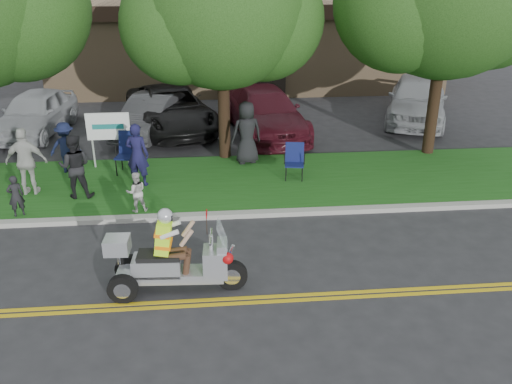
{
  "coord_description": "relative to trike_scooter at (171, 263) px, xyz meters",
  "views": [
    {
      "loc": [
        -0.0,
        -8.91,
        5.89
      ],
      "look_at": [
        1.0,
        2.0,
        1.11
      ],
      "focal_mm": 38.0,
      "sensor_mm": 36.0,
      "label": 1
    }
  ],
  "objects": [
    {
      "name": "spectator_adult_mid",
      "position": [
        -2.64,
        4.45,
        0.34
      ],
      "size": [
        0.82,
        0.64,
        1.68
      ],
      "primitive_type": "imported",
      "rotation": [
        0.0,
        0.0,
        3.15
      ],
      "color": "black",
      "rests_on": "grass_verge"
    },
    {
      "name": "curb",
      "position": [
        0.8,
        3.06,
        -0.54
      ],
      "size": [
        60.0,
        0.25,
        0.12
      ],
      "primitive_type": "cube",
      "color": "#A8A89E",
      "rests_on": "ground"
    },
    {
      "name": "grass_verge",
      "position": [
        0.8,
        5.21,
        -0.55
      ],
      "size": [
        60.0,
        4.0,
        0.1
      ],
      "primitive_type": "cube",
      "color": "#1C5316",
      "rests_on": "ground"
    },
    {
      "name": "spectator_chair_b",
      "position": [
        1.94,
        6.58,
        0.45
      ],
      "size": [
        1.04,
        0.81,
        1.89
      ],
      "primitive_type": "imported",
      "rotation": [
        0.0,
        0.0,
        3.39
      ],
      "color": "black",
      "rests_on": "grass_verge"
    },
    {
      "name": "spectator_adult_right",
      "position": [
        -3.93,
        4.77,
        0.4
      ],
      "size": [
        1.07,
        0.47,
        1.8
      ],
      "primitive_type": "imported",
      "rotation": [
        0.0,
        0.0,
        3.11
      ],
      "color": "beige",
      "rests_on": "grass_verge"
    },
    {
      "name": "trike_scooter",
      "position": [
        0.0,
        0.0,
        0.0
      ],
      "size": [
        2.64,
        0.9,
        1.73
      ],
      "rotation": [
        0.0,
        0.0,
        -0.05
      ],
      "color": "black",
      "rests_on": "ground"
    },
    {
      "name": "parked_car_far_left",
      "position": [
        -5.32,
        10.53,
        0.17
      ],
      "size": [
        2.42,
        4.75,
        1.55
      ],
      "primitive_type": "imported",
      "rotation": [
        0.0,
        0.0,
        -0.13
      ],
      "color": "#AAADB2",
      "rests_on": "ground"
    },
    {
      "name": "parked_car_left",
      "position": [
        -1.2,
        10.13,
        0.09
      ],
      "size": [
        2.71,
        4.45,
        1.39
      ],
      "primitive_type": "imported",
      "rotation": [
        0.0,
        0.0,
        -0.32
      ],
      "color": "#333436",
      "rests_on": "ground"
    },
    {
      "name": "tree_mid",
      "position": [
        1.35,
        7.25,
        3.83
      ],
      "size": [
        5.88,
        4.8,
        7.05
      ],
      "color": "#332114",
      "rests_on": "ground"
    },
    {
      "name": "centerline_near",
      "position": [
        0.8,
        -0.57,
        -0.6
      ],
      "size": [
        60.0,
        0.1,
        0.01
      ],
      "primitive_type": "cube",
      "color": "gold",
      "rests_on": "ground"
    },
    {
      "name": "ground",
      "position": [
        0.8,
        0.01,
        -0.6
      ],
      "size": [
        120.0,
        120.0,
        0.0
      ],
      "primitive_type": "plane",
      "color": "#28282B",
      "rests_on": "ground"
    },
    {
      "name": "spectator_chair_a",
      "position": [
        -3.29,
        6.3,
        0.24
      ],
      "size": [
        1.0,
        0.62,
        1.48
      ],
      "primitive_type": "imported",
      "rotation": [
        0.0,
        0.0,
        3.06
      ],
      "color": "#151C3C",
      "rests_on": "grass_verge"
    },
    {
      "name": "child_left",
      "position": [
        -3.85,
        3.41,
        0.02
      ],
      "size": [
        0.45,
        0.39,
        1.04
      ],
      "primitive_type": "imported",
      "rotation": [
        0.0,
        0.0,
        3.61
      ],
      "color": "black",
      "rests_on": "grass_verge"
    },
    {
      "name": "lawn_chair_a",
      "position": [
        3.19,
        5.27,
        0.06
      ],
      "size": [
        0.6,
        0.62,
        0.99
      ],
      "rotation": [
        0.0,
        0.0,
        -0.17
      ],
      "color": "black",
      "rests_on": "grass_verge"
    },
    {
      "name": "parked_car_mid",
      "position": [
        -0.54,
        10.61,
        0.17
      ],
      "size": [
        3.94,
        6.02,
        1.54
      ],
      "primitive_type": "imported",
      "rotation": [
        0.0,
        0.0,
        0.27
      ],
      "color": "black",
      "rests_on": "ground"
    },
    {
      "name": "child_right",
      "position": [
        -1.01,
        3.41,
        0.01
      ],
      "size": [
        0.57,
        0.48,
        1.02
      ],
      "primitive_type": "imported",
      "rotation": [
        0.0,
        0.0,
        3.36
      ],
      "color": "beige",
      "rests_on": "grass_verge"
    },
    {
      "name": "parked_car_right",
      "position": [
        2.85,
        9.84,
        0.18
      ],
      "size": [
        3.05,
        5.71,
        1.57
      ],
      "primitive_type": "imported",
      "rotation": [
        0.0,
        0.0,
        0.16
      ],
      "color": "#48101C",
      "rests_on": "ground"
    },
    {
      "name": "spectator_adult_left",
      "position": [
        -1.13,
        5.11,
        0.37
      ],
      "size": [
        0.72,
        0.57,
        1.74
      ],
      "primitive_type": "imported",
      "rotation": [
        0.0,
        0.0,
        2.88
      ],
      "color": "#18163F",
      "rests_on": "grass_verge"
    },
    {
      "name": "business_sign",
      "position": [
        -2.1,
        6.61,
        0.65
      ],
      "size": [
        1.25,
        0.06,
        1.75
      ],
      "color": "silver",
      "rests_on": "ground"
    },
    {
      "name": "parked_car_far_right",
      "position": [
        8.8,
        10.82,
        0.29
      ],
      "size": [
        3.91,
        5.63,
        1.78
      ],
      "primitive_type": "imported",
      "rotation": [
        0.0,
        0.0,
        -0.39
      ],
      "color": "#9EA0A5",
      "rests_on": "ground"
    },
    {
      "name": "lawn_chair_b",
      "position": [
        -1.51,
        6.15,
        0.17
      ],
      "size": [
        0.73,
        0.75,
        1.18
      ],
      "rotation": [
        0.0,
        0.0,
        -0.19
      ],
      "color": "black",
      "rests_on": "grass_verge"
    },
    {
      "name": "centerline_far",
      "position": [
        0.8,
        -0.41,
        -0.6
      ],
      "size": [
        60.0,
        0.1,
        0.01
      ],
      "primitive_type": "cube",
      "color": "gold",
      "rests_on": "ground"
    },
    {
      "name": "commercial_building",
      "position": [
        2.8,
        18.99,
        1.41
      ],
      "size": [
        18.0,
        8.2,
        4.0
      ],
      "color": "#9E7F5B",
      "rests_on": "ground"
    }
  ]
}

